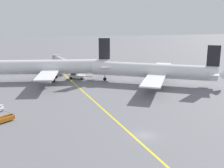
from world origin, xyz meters
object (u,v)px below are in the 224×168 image
at_px(airliner_being_pushed, 153,71).
at_px(jet_bridge, 61,61).
at_px(airliner_at_gate_left, 46,67).
at_px(pushback_tug, 77,76).
at_px(gse_stair_truck_yellow, 4,118).

distance_m(airliner_being_pushed, jet_bridge, 48.74).
xyz_separation_m(airliner_at_gate_left, pushback_tug, (11.92, -0.04, -4.13)).
bearing_deg(airliner_at_gate_left, pushback_tug, -0.20).
distance_m(airliner_at_gate_left, gse_stair_truck_yellow, 44.63).
xyz_separation_m(airliner_at_gate_left, airliner_being_pushed, (38.77, -15.11, -0.44)).
distance_m(gse_stair_truck_yellow, jet_bridge, 67.28).
bearing_deg(pushback_tug, jet_bridge, 103.00).
relative_size(airliner_at_gate_left, gse_stair_truck_yellow, 11.66).
relative_size(airliner_being_pushed, gse_stair_truck_yellow, 9.91).
height_order(airliner_being_pushed, jet_bridge, airliner_being_pushed).
xyz_separation_m(pushback_tug, gse_stair_truck_yellow, (-22.45, -43.12, -0.17)).
bearing_deg(airliner_at_gate_left, jet_bridge, 72.43).
bearing_deg(airliner_being_pushed, jet_bridge, 130.86).
relative_size(airliner_at_gate_left, airliner_being_pushed, 1.18).
relative_size(airliner_being_pushed, jet_bridge, 2.14).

